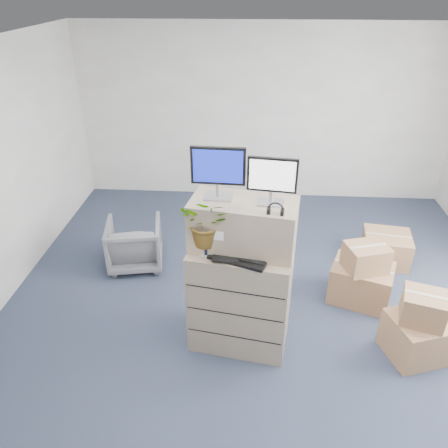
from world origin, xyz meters
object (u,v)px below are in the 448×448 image
(monitor_left, at_px, (218,170))
(potted_plant, at_px, (208,227))
(monitor_right, at_px, (272,178))
(office_chair, at_px, (134,242))
(keyboard, at_px, (239,258))
(water_bottle, at_px, (249,236))
(filing_cabinet_lower, at_px, (240,297))

(monitor_left, bearing_deg, potted_plant, -112.85)
(monitor_right, height_order, potted_plant, monitor_right)
(monitor_left, bearing_deg, monitor_right, -7.99)
(monitor_left, distance_m, office_chair, 2.26)
(monitor_right, xyz_separation_m, office_chair, (-1.67, 1.26, -1.50))
(monitor_right, height_order, keyboard, monitor_right)
(water_bottle, xyz_separation_m, potted_plant, (-0.37, -0.08, 0.13))
(filing_cabinet_lower, distance_m, water_bottle, 0.70)
(filing_cabinet_lower, bearing_deg, office_chair, 147.45)
(keyboard, relative_size, office_chair, 0.77)
(monitor_left, distance_m, monitor_right, 0.48)
(potted_plant, relative_size, office_chair, 0.83)
(office_chair, bearing_deg, potted_plant, 119.15)
(monitor_right, xyz_separation_m, water_bottle, (-0.19, -0.00, -0.59))
(monitor_left, bearing_deg, water_bottle, -14.61)
(water_bottle, relative_size, potted_plant, 0.46)
(keyboard, bearing_deg, filing_cabinet_lower, 102.49)
(monitor_right, bearing_deg, keyboard, -137.11)
(monitor_left, height_order, potted_plant, monitor_left)
(keyboard, height_order, office_chair, keyboard)
(keyboard, bearing_deg, monitor_left, 146.37)
(filing_cabinet_lower, distance_m, office_chair, 1.93)
(water_bottle, bearing_deg, monitor_right, 0.12)
(keyboard, distance_m, office_chair, 2.16)
(filing_cabinet_lower, distance_m, keyboard, 0.60)
(keyboard, xyz_separation_m, water_bottle, (0.08, 0.19, 0.12))
(potted_plant, xyz_separation_m, office_chair, (-1.11, 1.34, -1.04))
(water_bottle, bearing_deg, office_chair, 139.69)
(water_bottle, bearing_deg, monitor_left, 162.74)
(monitor_right, bearing_deg, water_bottle, -172.37)
(potted_plant, height_order, office_chair, potted_plant)
(keyboard, bearing_deg, potted_plant, 179.79)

